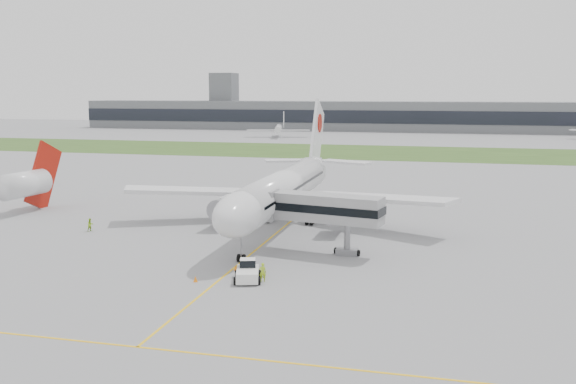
% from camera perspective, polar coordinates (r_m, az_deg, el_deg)
% --- Properties ---
extents(ground, '(600.00, 600.00, 0.00)m').
position_cam_1_polar(ground, '(86.69, -1.08, -3.71)').
color(ground, '#959598').
rests_on(ground, ground).
extents(apron_markings, '(70.00, 70.00, 0.04)m').
position_cam_1_polar(apron_markings, '(82.00, -1.99, -4.46)').
color(apron_markings, yellow).
rests_on(apron_markings, ground).
extents(grass_strip, '(600.00, 50.00, 0.02)m').
position_cam_1_polar(grass_strip, '(203.73, 7.77, 3.54)').
color(grass_strip, '#314D1C').
rests_on(grass_strip, ground).
extents(terminal_building, '(320.00, 22.30, 14.00)m').
position_cam_1_polar(terminal_building, '(312.52, 10.04, 6.64)').
color(terminal_building, slate).
rests_on(terminal_building, ground).
extents(control_tower, '(12.00, 12.00, 56.00)m').
position_cam_1_polar(control_tower, '(333.61, -5.65, 5.67)').
color(control_tower, slate).
rests_on(control_tower, ground).
extents(airliner, '(48.13, 53.95, 17.88)m').
position_cam_1_polar(airliner, '(90.28, -0.29, 0.45)').
color(airliner, silver).
rests_on(airliner, ground).
extents(pushback_tug, '(3.50, 4.39, 2.01)m').
position_cam_1_polar(pushback_tug, '(65.70, -3.61, -7.05)').
color(pushback_tug, white).
rests_on(pushback_tug, ground).
extents(jet_bridge, '(16.01, 6.17, 7.30)m').
position_cam_1_polar(jet_bridge, '(75.64, 2.20, -1.42)').
color(jet_bridge, '#9C9C9E').
rests_on(jet_bridge, ground).
extents(safety_cone_left, '(0.44, 0.44, 0.61)m').
position_cam_1_polar(safety_cone_left, '(65.84, -8.23, -7.66)').
color(safety_cone_left, orange).
rests_on(safety_cone_left, ground).
extents(safety_cone_right, '(0.42, 0.42, 0.58)m').
position_cam_1_polar(safety_cone_right, '(69.42, -4.67, -6.73)').
color(safety_cone_right, orange).
rests_on(safety_cone_right, ground).
extents(ground_crew_near, '(0.77, 0.57, 1.94)m').
position_cam_1_polar(ground_crew_near, '(65.17, -2.26, -7.13)').
color(ground_crew_near, '#A7D122').
rests_on(ground_crew_near, ground).
extents(ground_crew_far, '(1.05, 1.11, 1.81)m').
position_cam_1_polar(ground_crew_far, '(91.93, -17.16, -2.81)').
color(ground_crew_far, '#98CC22').
rests_on(ground_crew_far, ground).
extents(neighbor_aircraft, '(4.84, 14.39, 11.68)m').
position_cam_1_polar(neighbor_aircraft, '(109.36, -22.23, 0.73)').
color(neighbor_aircraft, '#9D1308').
rests_on(neighbor_aircraft, ground).
extents(distant_aircraft_left, '(30.82, 28.55, 10.00)m').
position_cam_1_polar(distant_aircraft_left, '(267.48, -0.86, 4.90)').
color(distant_aircraft_left, silver).
rests_on(distant_aircraft_left, ground).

